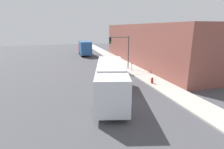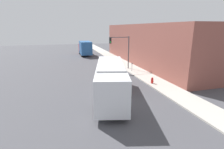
{
  "view_description": "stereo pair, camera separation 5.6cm",
  "coord_description": "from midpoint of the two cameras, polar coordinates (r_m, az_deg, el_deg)",
  "views": [
    {
      "loc": [
        -4.98,
        -13.3,
        6.52
      ],
      "look_at": [
        0.31,
        4.86,
        1.42
      ],
      "focal_mm": 28.0,
      "sensor_mm": 36.0,
      "label": 1
    },
    {
      "loc": [
        -4.93,
        -13.31,
        6.52
      ],
      "look_at": [
        0.31,
        4.86,
        1.42
      ],
      "focal_mm": 28.0,
      "sensor_mm": 36.0,
      "label": 2
    }
  ],
  "objects": [
    {
      "name": "delivery_truck",
      "position": [
        42.82,
        -8.75,
        8.59
      ],
      "size": [
        2.45,
        7.05,
        3.38
      ],
      "color": "#265999",
      "rests_on": "ground_plane"
    },
    {
      "name": "fire_hydrant",
      "position": [
        21.15,
        13.07,
        -1.88
      ],
      "size": [
        0.28,
        0.37,
        0.71
      ],
      "color": "red",
      "rests_on": "sidewalk"
    },
    {
      "name": "building_facade",
      "position": [
        33.41,
        11.32,
        9.69
      ],
      "size": [
        6.0,
        30.54,
        7.11
      ],
      "color": "brown",
      "rests_on": "ground_plane"
    },
    {
      "name": "traffic_light_pole",
      "position": [
        27.49,
        3.28,
        9.06
      ],
      "size": [
        3.28,
        0.35,
        5.1
      ],
      "color": "#47474C",
      "rests_on": "sidewalk"
    },
    {
      "name": "parking_meter",
      "position": [
        26.48,
        6.61,
        2.93
      ],
      "size": [
        0.14,
        0.14,
        1.26
      ],
      "color": "#47474C",
      "rests_on": "sidewalk"
    },
    {
      "name": "ground_plane",
      "position": [
        15.62,
        4.0,
        -9.63
      ],
      "size": [
        120.0,
        120.0,
        0.0
      ],
      "primitive_type": "plane",
      "color": "#47474C"
    },
    {
      "name": "city_bus",
      "position": [
        16.42,
        -0.35,
        -1.24
      ],
      "size": [
        4.97,
        10.52,
        3.3
      ],
      "rotation": [
        0.0,
        0.0,
        -0.25
      ],
      "color": "silver",
      "rests_on": "ground_plane"
    },
    {
      "name": "sidewalk",
      "position": [
        35.62,
        1.94,
        4.63
      ],
      "size": [
        2.81,
        70.0,
        0.14
      ],
      "color": "#B7B2A8",
      "rests_on": "ground_plane"
    }
  ]
}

